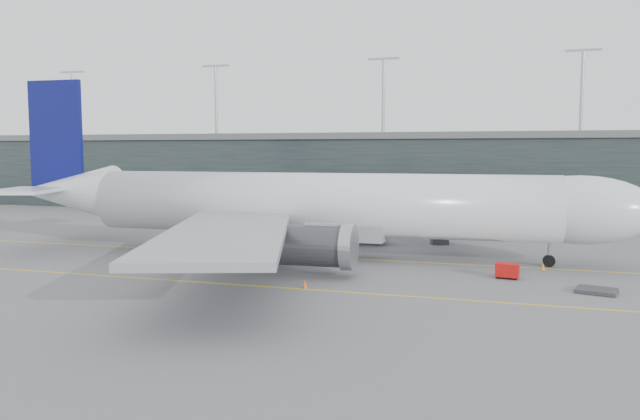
# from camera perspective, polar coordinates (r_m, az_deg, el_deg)

# --- Properties ---
(ground) EXTENTS (320.00, 320.00, 0.00)m
(ground) POSITION_cam_1_polar(r_m,az_deg,el_deg) (76.57, -4.97, -3.52)
(ground) COLOR #5D5E62
(ground) RESTS_ON ground
(taxiline_a) EXTENTS (160.00, 0.25, 0.02)m
(taxiline_a) POSITION_cam_1_polar(r_m,az_deg,el_deg) (72.92, -6.13, -3.98)
(taxiline_a) COLOR yellow
(taxiline_a) RESTS_ON ground
(taxiline_b) EXTENTS (160.00, 0.25, 0.02)m
(taxiline_b) POSITION_cam_1_polar(r_m,az_deg,el_deg) (58.78, -12.25, -6.38)
(taxiline_b) COLOR yellow
(taxiline_b) RESTS_ON ground
(taxiline_lead_main) EXTENTS (0.25, 60.00, 0.02)m
(taxiline_lead_main) POSITION_cam_1_polar(r_m,az_deg,el_deg) (93.89, 2.41, -1.83)
(taxiline_lead_main) COLOR yellow
(taxiline_lead_main) RESTS_ON ground
(terminal) EXTENTS (240.00, 36.00, 29.00)m
(terminal) POSITION_cam_1_polar(r_m,az_deg,el_deg) (131.33, 4.44, 3.58)
(terminal) COLOR black
(terminal) RESTS_ON ground
(main_aircraft) EXTENTS (73.35, 69.00, 20.59)m
(main_aircraft) POSITION_cam_1_polar(r_m,az_deg,el_deg) (70.04, -0.70, 0.42)
(main_aircraft) COLOR silver
(main_aircraft) RESTS_ON ground
(jet_bridge) EXTENTS (17.90, 44.33, 6.84)m
(jet_bridge) POSITION_cam_1_polar(r_m,az_deg,el_deg) (94.75, 10.17, 1.26)
(jet_bridge) COLOR #2D2C31
(jet_bridge) RESTS_ON ground
(gse_cart) EXTENTS (2.25, 1.58, 1.44)m
(gse_cart) POSITION_cam_1_polar(r_m,az_deg,el_deg) (61.10, 16.76, -5.28)
(gse_cart) COLOR #B5100C
(gse_cart) RESTS_ON ground
(baggage_dolly) EXTENTS (3.74, 3.29, 0.32)m
(baggage_dolly) POSITION_cam_1_polar(r_m,az_deg,el_deg) (57.83, 23.96, -6.74)
(baggage_dolly) COLOR #323236
(baggage_dolly) RESTS_ON ground
(uld_a) EXTENTS (2.46, 2.23, 1.84)m
(uld_a) POSITION_cam_1_polar(r_m,az_deg,el_deg) (88.29, -6.00, -1.70)
(uld_a) COLOR #37373C
(uld_a) RESTS_ON ground
(uld_b) EXTENTS (2.69, 2.46, 1.99)m
(uld_b) POSITION_cam_1_polar(r_m,az_deg,el_deg) (87.50, -4.62, -1.70)
(uld_b) COLOR #37373C
(uld_b) RESTS_ON ground
(uld_c) EXTENTS (1.87, 1.54, 1.62)m
(uld_c) POSITION_cam_1_polar(r_m,az_deg,el_deg) (85.98, -2.54, -1.95)
(uld_c) COLOR #37373C
(uld_c) RESTS_ON ground
(cone_nose) EXTENTS (0.44, 0.44, 0.70)m
(cone_nose) POSITION_cam_1_polar(r_m,az_deg,el_deg) (66.60, 19.71, -4.88)
(cone_nose) COLOR orange
(cone_nose) RESTS_ON ground
(cone_wing_stbd) EXTENTS (0.48, 0.48, 0.76)m
(cone_wing_stbd) POSITION_cam_1_polar(r_m,az_deg,el_deg) (54.67, -1.41, -6.75)
(cone_wing_stbd) COLOR #FA540D
(cone_wing_stbd) RESTS_ON ground
(cone_wing_port) EXTENTS (0.44, 0.44, 0.70)m
(cone_wing_port) POSITION_cam_1_polar(r_m,az_deg,el_deg) (83.17, 4.40, -2.56)
(cone_wing_port) COLOR orange
(cone_wing_port) RESTS_ON ground
(cone_tail) EXTENTS (0.44, 0.44, 0.71)m
(cone_tail) POSITION_cam_1_polar(r_m,az_deg,el_deg) (71.02, -15.82, -4.13)
(cone_tail) COLOR #D13D0B
(cone_tail) RESTS_ON ground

